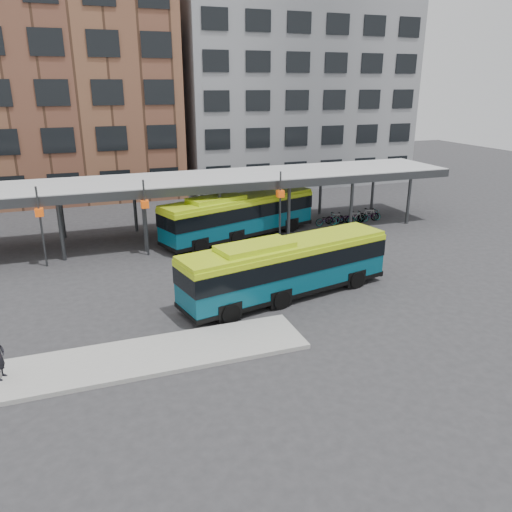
# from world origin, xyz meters

# --- Properties ---
(ground) EXTENTS (120.00, 120.00, 0.00)m
(ground) POSITION_xyz_m (0.00, 0.00, 0.00)
(ground) COLOR #28282B
(ground) RESTS_ON ground
(boarding_island) EXTENTS (14.00, 3.00, 0.18)m
(boarding_island) POSITION_xyz_m (-5.50, -3.00, 0.09)
(boarding_island) COLOR gray
(boarding_island) RESTS_ON ground
(canopy) EXTENTS (40.00, 6.53, 4.80)m
(canopy) POSITION_xyz_m (-0.06, 12.87, 3.91)
(canopy) COLOR #999B9E
(canopy) RESTS_ON ground
(building_brick) EXTENTS (26.00, 14.00, 22.00)m
(building_brick) POSITION_xyz_m (-10.00, 32.00, 11.00)
(building_brick) COLOR brown
(building_brick) RESTS_ON ground
(building_grey) EXTENTS (24.00, 14.00, 20.00)m
(building_grey) POSITION_xyz_m (16.00, 32.00, 10.00)
(building_grey) COLOR slate
(building_grey) RESTS_ON ground
(bus_front) EXTENTS (11.53, 4.74, 3.11)m
(bus_front) POSITION_xyz_m (2.65, 0.81, 1.62)
(bus_front) COLOR #074356
(bus_front) RESTS_ON ground
(bus_rear) EXTENTS (11.82, 6.10, 3.21)m
(bus_rear) POSITION_xyz_m (3.61, 11.33, 1.67)
(bus_rear) COLOR #074356
(bus_rear) RESTS_ON ground
(bike_rack) EXTENTS (5.75, 1.32, 1.06)m
(bike_rack) POSITION_xyz_m (12.98, 12.09, 0.47)
(bike_rack) COLOR slate
(bike_rack) RESTS_ON ground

